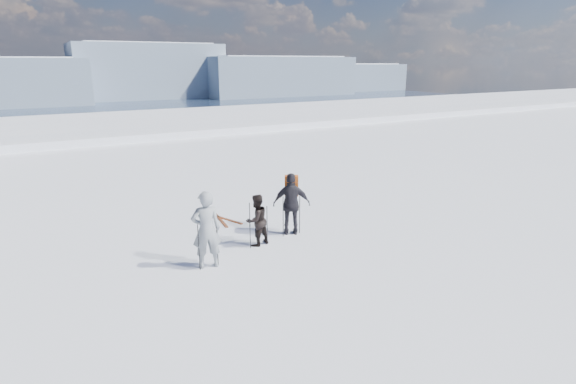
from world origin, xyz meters
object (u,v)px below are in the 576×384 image
at_px(skier_grey, 206,230).
at_px(skier_pack, 292,204).
at_px(skier_dark, 257,220).
at_px(skis_loose, 222,219).

xyz_separation_m(skier_grey, skier_pack, (3.01, 0.94, -0.06)).
height_order(skier_grey, skier_pack, skier_grey).
bearing_deg(skier_pack, skier_grey, 45.96).
relative_size(skier_grey, skier_dark, 1.35).
distance_m(skier_grey, skier_pack, 3.15).
distance_m(skier_grey, skier_dark, 1.87).
bearing_deg(skier_dark, skier_pack, 175.54).
distance_m(skier_pack, skis_loose, 2.82).
height_order(skier_pack, skis_loose, skier_pack).
bearing_deg(skier_dark, skis_loose, -103.99).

